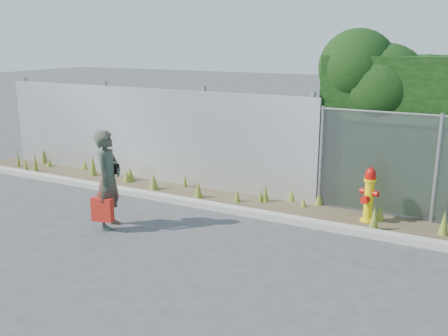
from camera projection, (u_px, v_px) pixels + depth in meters
ground at (200, 249)px, 8.12m from camera, size 80.00×80.00×0.00m
curb at (247, 212)px, 9.65m from camera, size 16.00×0.22×0.12m
weed_strip at (247, 197)px, 10.41m from camera, size 16.00×1.31×0.53m
corrugated_fence at (146, 134)px, 11.88m from camera, size 8.50×0.21×2.30m
fire_hydrant at (369, 196)px, 9.16m from camera, size 0.36×0.32×1.07m
woman at (108, 180)px, 8.85m from camera, size 0.59×0.74×1.78m
red_tote_bag at (102, 210)px, 8.77m from camera, size 0.38×0.14×0.50m
black_shoulder_bag at (114, 168)px, 8.98m from camera, size 0.24×0.10×0.18m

